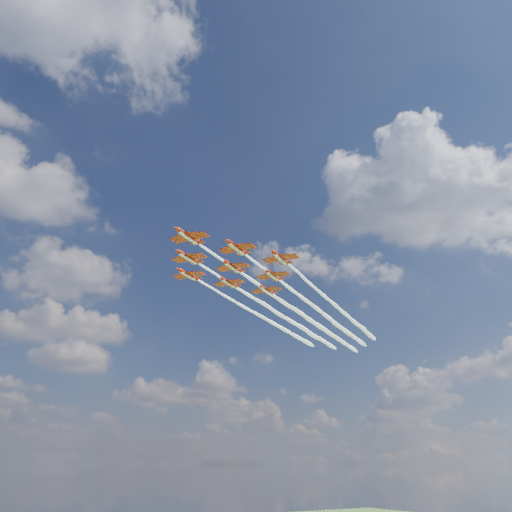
# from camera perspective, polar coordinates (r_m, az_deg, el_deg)

# --- Properties ---
(jet_lead) EXTENTS (89.06, 61.23, 2.74)m
(jet_lead) POSITION_cam_1_polar(r_m,az_deg,el_deg) (160.82, 2.00, -4.46)
(jet_lead) COLOR #B8200A
(jet_row2_port) EXTENTS (89.06, 61.23, 2.74)m
(jet_row2_port) POSITION_cam_1_polar(r_m,az_deg,el_deg) (167.91, 5.80, -5.15)
(jet_row2_port) COLOR #B8200A
(jet_row2_starb) EXTENTS (89.06, 61.23, 2.74)m
(jet_row2_starb) POSITION_cam_1_polar(r_m,az_deg,el_deg) (173.17, 1.32, -5.81)
(jet_row2_starb) COLOR #B8200A
(jet_row3_port) EXTENTS (89.06, 61.23, 2.74)m
(jet_row3_port) POSITION_cam_1_polar(r_m,az_deg,el_deg) (175.69, 9.28, -5.76)
(jet_row3_port) COLOR #B8200A
(jet_row3_centre) EXTENTS (89.06, 61.23, 2.74)m
(jet_row3_centre) POSITION_cam_1_polar(r_m,az_deg,el_deg) (180.15, 4.89, -6.40)
(jet_row3_centre) COLOR #B8200A
(jet_row3_starb) EXTENTS (89.06, 61.23, 2.74)m
(jet_row3_starb) POSITION_cam_1_polar(r_m,az_deg,el_deg) (185.62, 0.72, -6.97)
(jet_row3_starb) COLOR #B8200A
(jet_row4_port) EXTENTS (89.06, 61.23, 2.74)m
(jet_row4_port) POSITION_cam_1_polar(r_m,az_deg,el_deg) (187.78, 8.19, -6.93)
(jet_row4_port) COLOR #B8200A
(jet_row4_starb) EXTENTS (89.06, 61.23, 2.74)m
(jet_row4_starb) POSITION_cam_1_polar(r_m,az_deg,el_deg) (192.50, 4.09, -7.49)
(jet_row4_starb) COLOR #B8200A
(jet_tail) EXTENTS (89.06, 61.23, 2.74)m
(jet_tail) POSITION_cam_1_polar(r_m,az_deg,el_deg) (200.01, 7.22, -7.95)
(jet_tail) COLOR #B8200A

